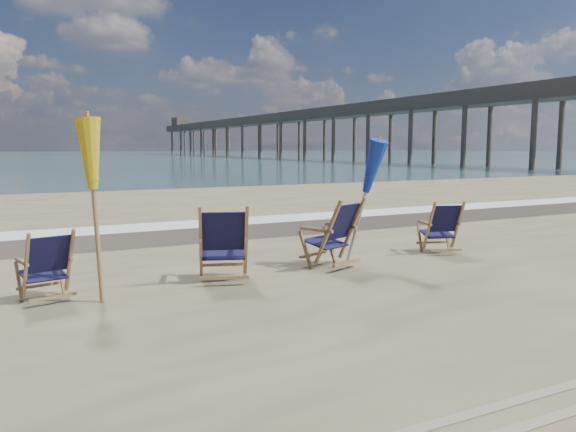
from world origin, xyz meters
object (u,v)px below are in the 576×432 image
object	(u,v)px
fishing_pier	(296,129)
beach_chair_2	(352,231)
beach_chair_3	(458,227)
beach_chair_0	(70,263)
beach_chair_1	(246,244)
umbrella_yellow	(93,164)
umbrella_blue	(362,169)

from	to	relation	value
fishing_pier	beach_chair_2	bearing A→B (deg)	-117.17
beach_chair_3	beach_chair_0	bearing A→B (deg)	16.57
beach_chair_1	fishing_pier	xyz separation A→B (m)	(38.69, 71.86, 4.09)
beach_chair_2	beach_chair_3	size ratio (longest dim) A/B	1.15
umbrella_yellow	fishing_pier	size ratio (longest dim) A/B	0.02
beach_chair_3	umbrella_blue	xyz separation A→B (m)	(-2.00, 0.09, 1.06)
beach_chair_1	beach_chair_2	xyz separation A→B (m)	(1.96, 0.30, -0.00)
umbrella_yellow	beach_chair_3	bearing A→B (deg)	3.39
beach_chair_0	umbrella_blue	xyz separation A→B (m)	(4.46, 0.15, 1.09)
umbrella_blue	fishing_pier	size ratio (longest dim) A/B	0.01
beach_chair_1	beach_chair_3	size ratio (longest dim) A/B	1.15
beach_chair_0	umbrella_yellow	bearing A→B (deg)	120.76
beach_chair_0	beach_chair_1	xyz separation A→B (m)	(2.28, -0.21, 0.10)
beach_chair_1	fishing_pier	size ratio (longest dim) A/B	0.01
beach_chair_0	beach_chair_1	distance (m)	2.29
beach_chair_1	fishing_pier	world-z (taller)	fishing_pier
beach_chair_0	beach_chair_2	world-z (taller)	beach_chair_2
beach_chair_1	umbrella_yellow	world-z (taller)	umbrella_yellow
fishing_pier	umbrella_yellow	bearing A→B (deg)	-119.48
beach_chair_2	umbrella_yellow	bearing A→B (deg)	-15.63
beach_chair_2	umbrella_yellow	size ratio (longest dim) A/B	0.50
beach_chair_0	beach_chair_2	size ratio (longest dim) A/B	0.82
beach_chair_1	beach_chair_3	world-z (taller)	beach_chair_1
beach_chair_0	beach_chair_3	xyz separation A→B (m)	(6.46, 0.07, 0.03)
beach_chair_1	umbrella_blue	distance (m)	2.42
beach_chair_2	umbrella_blue	distance (m)	1.01
beach_chair_1	umbrella_yellow	distance (m)	2.30
beach_chair_1	beach_chair_0	bearing A→B (deg)	13.16
beach_chair_1	umbrella_blue	bearing A→B (deg)	-152.04
beach_chair_0	umbrella_yellow	xyz separation A→B (m)	(0.29, -0.30, 1.24)
umbrella_yellow	beach_chair_1	bearing A→B (deg)	2.57
beach_chair_0	beach_chair_3	world-z (taller)	beach_chair_3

